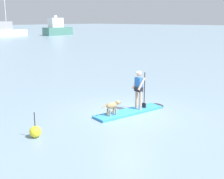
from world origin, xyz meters
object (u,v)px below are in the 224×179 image
object	(u,v)px
paddleboard	(133,111)
moored_boat_starboard	(4,31)
dog	(113,106)
marker_buoy	(35,132)
person_paddler	(139,87)
moored_boat_far_port	(57,29)

from	to	relation	value
paddleboard	moored_boat_starboard	distance (m)	65.25
dog	paddleboard	bearing A→B (deg)	-12.00
paddleboard	dog	bearing A→B (deg)	168.00
paddleboard	dog	size ratio (longest dim) A/B	3.78
paddleboard	marker_buoy	distance (m)	4.60
person_paddler	dog	world-z (taller)	person_paddler
paddleboard	person_paddler	world-z (taller)	person_paddler
paddleboard	moored_boat_far_port	size ratio (longest dim) A/B	0.43
person_paddler	moored_boat_starboard	world-z (taller)	moored_boat_starboard
moored_boat_far_port	marker_buoy	bearing A→B (deg)	-129.07
dog	moored_boat_starboard	bearing A→B (deg)	64.79
dog	moored_boat_starboard	size ratio (longest dim) A/B	0.08
moored_boat_far_port	marker_buoy	world-z (taller)	moored_boat_far_port
dog	moored_boat_starboard	distance (m)	65.49
dog	person_paddler	bearing A→B (deg)	-12.00
person_paddler	moored_boat_far_port	size ratio (longest dim) A/B	0.20
paddleboard	moored_boat_starboard	size ratio (longest dim) A/B	0.30
person_paddler	moored_boat_starboard	xyz separation A→B (m)	(26.49, 59.55, 0.25)
paddleboard	moored_boat_far_port	bearing A→B (deg)	54.37
person_paddler	dog	xyz separation A→B (m)	(-1.41, 0.30, -0.60)
dog	moored_boat_far_port	xyz separation A→B (m)	(40.11, 54.19, 1.17)
person_paddler	moored_boat_far_port	distance (m)	66.84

